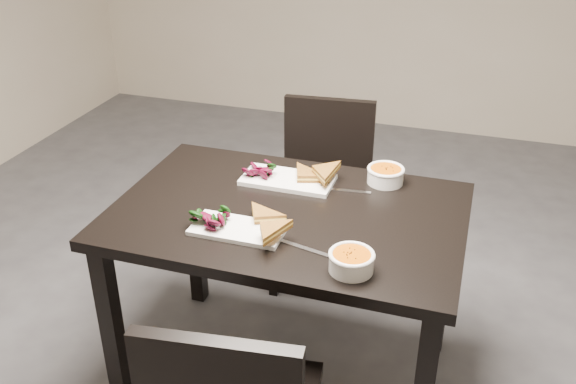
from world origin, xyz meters
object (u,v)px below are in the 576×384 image
(table, at_px, (288,234))
(plate_near, at_px, (238,229))
(soup_bowl_near, at_px, (351,260))
(chair_far, at_px, (324,181))
(plate_far, at_px, (288,180))
(soup_bowl_far, at_px, (386,174))

(table, bearing_deg, plate_near, -121.58)
(soup_bowl_near, bearing_deg, plate_near, 165.61)
(table, height_order, soup_bowl_near, soup_bowl_near)
(chair_far, xyz_separation_m, plate_far, (-0.00, -0.55, 0.27))
(table, relative_size, soup_bowl_near, 8.73)
(plate_near, height_order, soup_bowl_near, soup_bowl_near)
(chair_far, distance_m, soup_bowl_far, 0.64)
(plate_near, xyz_separation_m, soup_bowl_near, (0.40, -0.10, 0.03))
(soup_bowl_far, bearing_deg, soup_bowl_near, -89.61)
(plate_near, height_order, soup_bowl_far, soup_bowl_far)
(table, xyz_separation_m, plate_near, (-0.11, -0.18, 0.11))
(chair_far, relative_size, soup_bowl_far, 6.12)
(table, xyz_separation_m, chair_far, (-0.06, 0.75, -0.17))
(plate_near, distance_m, soup_bowl_near, 0.41)
(table, bearing_deg, soup_bowl_far, 47.31)
(soup_bowl_far, bearing_deg, plate_far, -163.15)
(soup_bowl_near, xyz_separation_m, plate_far, (-0.35, 0.48, -0.03))
(plate_near, xyz_separation_m, soup_bowl_far, (0.39, 0.49, 0.03))
(table, height_order, chair_far, chair_far)
(table, distance_m, plate_near, 0.24)
(table, xyz_separation_m, plate_far, (-0.07, 0.20, 0.11))
(plate_near, bearing_deg, soup_bowl_near, -14.39)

